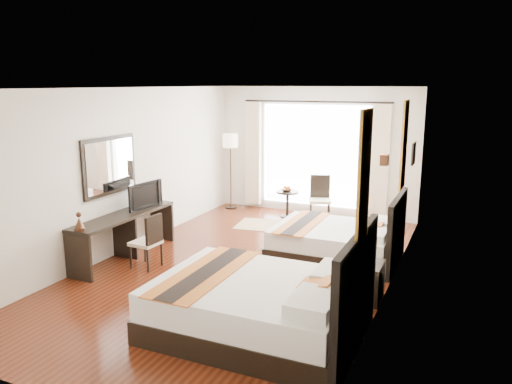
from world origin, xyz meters
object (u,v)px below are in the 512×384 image
at_px(window_chair, 320,207).
at_px(fruit_bowl, 287,190).
at_px(nightstand, 365,281).
at_px(side_table, 287,204).
at_px(bed_near, 263,305).
at_px(console_desk, 125,236).
at_px(floor_lamp, 230,145).
at_px(table_lamp, 368,244).
at_px(vase, 363,263).
at_px(desk_chair, 147,251).
at_px(bed_far, 339,241).
at_px(television, 142,195).

bearing_deg(window_chair, fruit_bowl, -108.30).
relative_size(nightstand, side_table, 0.93).
xyz_separation_m(bed_near, console_desk, (-3.11, 1.42, 0.03)).
distance_m(bed_near, floor_lamp, 6.10).
xyz_separation_m(table_lamp, floor_lamp, (-3.93, 3.68, 0.72)).
relative_size(nightstand, vase, 4.29).
relative_size(vase, floor_lamp, 0.07).
bearing_deg(table_lamp, bed_near, -121.21).
bearing_deg(desk_chair, console_desk, -16.80).
xyz_separation_m(bed_far, table_lamp, (0.74, -1.38, 0.46)).
height_order(nightstand, table_lamp, table_lamp).
distance_m(console_desk, desk_chair, 0.65).
relative_size(table_lamp, television, 0.47).
xyz_separation_m(vase, fruit_bowl, (-2.45, 3.68, 0.04)).
distance_m(bed_near, side_table, 5.22).
height_order(console_desk, side_table, console_desk).
xyz_separation_m(bed_near, vase, (0.89, 1.26, 0.22)).
distance_m(bed_near, vase, 1.56).
bearing_deg(vase, nightstand, 86.50).
distance_m(bed_far, floor_lamp, 4.11).
bearing_deg(television, bed_near, -115.09).
bearing_deg(fruit_bowl, table_lamp, -54.60).
relative_size(television, side_table, 1.38).
bearing_deg(bed_near, nightstand, 57.44).
xyz_separation_m(bed_far, desk_chair, (-2.67, -1.67, -0.03)).
bearing_deg(bed_far, bed_near, -93.24).
relative_size(television, floor_lamp, 0.45).
bearing_deg(desk_chair, window_chair, -110.86).
height_order(desk_chair, window_chair, window_chair).
distance_m(nightstand, console_desk, 4.02).
relative_size(nightstand, television, 0.67).
height_order(floor_lamp, fruit_bowl, floor_lamp).
bearing_deg(nightstand, desk_chair, -176.37).
distance_m(floor_lamp, fruit_bowl, 1.72).
bearing_deg(floor_lamp, bed_far, -35.85).
bearing_deg(table_lamp, bed_far, 118.15).
relative_size(television, window_chair, 0.82).
distance_m(desk_chair, side_table, 3.91).
distance_m(television, desk_chair, 1.17).
xyz_separation_m(desk_chair, floor_lamp, (-0.52, 3.97, 1.21)).
height_order(bed_near, bed_far, bed_near).
bearing_deg(window_chair, console_desk, -51.28).
distance_m(console_desk, floor_lamp, 3.91).
xyz_separation_m(bed_near, nightstand, (0.90, 1.42, -0.09)).
bearing_deg(desk_chair, table_lamp, -171.61).
bearing_deg(bed_near, bed_far, 86.76).
bearing_deg(console_desk, bed_near, -24.56).
bearing_deg(bed_near, table_lamp, 58.79).
distance_m(nightstand, side_table, 4.33).
distance_m(bed_far, desk_chair, 3.15).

